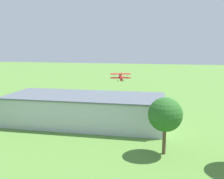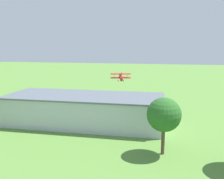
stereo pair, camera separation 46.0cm
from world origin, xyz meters
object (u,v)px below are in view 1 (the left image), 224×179
Objects in this scene: tree_behind_hangar_right at (165,115)px; car_blue at (5,103)px; hangar at (85,109)px; car_grey at (21,105)px; biplane at (121,77)px; person_by_parked_cars at (164,113)px; person_watching_takeoff at (66,102)px; car_yellow at (41,105)px.

car_blue is at bearing -26.26° from tree_behind_hangar_right.
car_grey is (25.24, -11.09, -2.75)m from hangar.
tree_behind_hangar_right is at bearing 110.69° from biplane.
person_by_parked_cars is (-43.89, -0.18, 0.05)m from car_grey.
hangar reaches higher than car_blue.
person_by_parked_cars is at bearing -88.49° from tree_behind_hangar_right.
car_blue is at bearing 15.66° from person_watching_takeoff.
person_watching_takeoff is 32.27m from person_by_parked_cars.
hangar reaches higher than person_watching_takeoff.
person_by_parked_cars is (-31.69, 6.13, 0.00)m from person_watching_takeoff.
person_by_parked_cars is at bearing -179.77° from car_grey.
car_yellow is 7.88m from person_watching_takeoff.
car_yellow is at bearing -169.00° from car_grey.
tree_behind_hangar_right is at bearing 136.62° from person_watching_takeoff.
hangar reaches higher than person_by_parked_cars.
car_grey is at bearing 27.32° from person_watching_takeoff.
person_by_parked_cars is 0.18× the size of tree_behind_hangar_right.
biplane is 1.82× the size of car_grey.
biplane is 26.38m from person_by_parked_cars.
biplane is 4.37× the size of person_watching_takeoff.
hangar is 27.71m from car_grey.
tree_behind_hangar_right is (-0.65, 24.43, 6.23)m from person_by_parked_cars.
hangar is at bearing 126.84° from person_watching_takeoff.
tree_behind_hangar_right is at bearing 151.43° from car_grey.
person_watching_takeoff is at bearing -43.38° from tree_behind_hangar_right.
biplane is (-2.63, -30.96, 4.50)m from hangar.
biplane is at bearing -50.88° from person_by_parked_cars.
car_grey is at bearing 171.38° from car_blue.
person_watching_takeoff is (-12.21, -6.31, 0.05)m from car_grey.
person_by_parked_cars is (-16.01, 19.69, -7.20)m from biplane.
tree_behind_hangar_right is (-44.54, 24.25, 6.28)m from car_grey.
person_by_parked_cars is at bearing 169.05° from person_watching_takeoff.
car_grey is 1.00× the size of car_blue.
hangar is 21.91m from person_watching_takeoff.
car_yellow is 1.10× the size of car_blue.
car_grey is 13.74m from person_watching_takeoff.
car_blue is at bearing 28.63° from biplane.
car_yellow is 2.62× the size of person_watching_takeoff.
hangar is at bearing 85.14° from biplane.
person_watching_takeoff reaches higher than car_blue.
hangar is at bearing 159.23° from car_blue.
biplane is 1.82× the size of car_blue.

